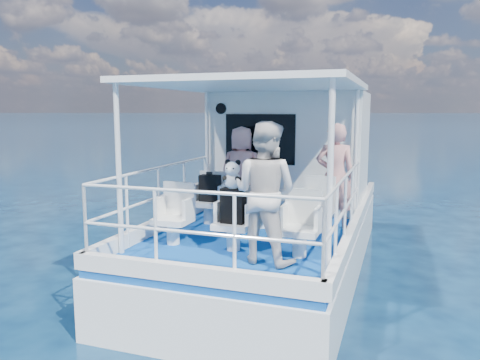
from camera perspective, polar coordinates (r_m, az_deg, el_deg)
name	(u,v)px	position (r m, az deg, el deg)	size (l,w,h in m)	color
ground	(257,285)	(7.64, 2.08, -12.71)	(2000.00, 2000.00, 0.00)	#071C36
hull	(273,266)	(8.55, 4.08, -10.41)	(3.00, 7.00, 1.60)	white
deck	(274,220)	(8.31, 4.14, -4.86)	(2.90, 6.90, 0.10)	#0B429A
cabin	(291,149)	(9.39, 6.27, 3.74)	(2.85, 2.00, 2.20)	white
canopy	(254,84)	(6.95, 1.72, 11.60)	(3.00, 3.20, 0.08)	white
canopy_posts	(253,162)	(6.93, 1.56, 2.17)	(2.77, 2.97, 2.20)	white
railings	(246,206)	(6.72, 0.70, -3.20)	(2.84, 3.59, 1.00)	white
seat_port_fwd	(209,212)	(7.80, -3.79, -3.92)	(0.48, 0.46, 0.38)	white
seat_center_fwd	(261,216)	(7.51, 2.57, -4.40)	(0.48, 0.46, 0.38)	white
seat_stbd_fwd	(317,220)	(7.31, 9.37, -4.85)	(0.48, 0.46, 0.38)	white
seat_port_aft	(173,231)	(6.66, -8.16, -6.13)	(0.48, 0.46, 0.38)	white
seat_center_aft	(233,236)	(6.31, -0.82, -6.86)	(0.48, 0.46, 0.38)	white
seat_stbd_aft	(299,242)	(6.07, 7.26, -7.54)	(0.48, 0.46, 0.38)	white
passenger_port_fwd	(242,171)	(8.29, 0.21, 1.06)	(0.59, 0.42, 1.59)	#E09791
passenger_stbd_fwd	(335,176)	(7.53, 11.52, 0.46)	(0.61, 0.40, 1.67)	#D18987
passenger_stbd_aft	(265,193)	(5.70, 3.05, -1.55)	(0.84, 0.66, 1.73)	silver
backpack_port	(210,188)	(7.70, -3.69, -1.00)	(0.33, 0.19, 0.43)	black
backpack_center	(233,206)	(6.18, -0.85, -3.16)	(0.31, 0.17, 0.47)	black
compact_camera	(209,173)	(7.69, -3.77, 0.82)	(0.09, 0.05, 0.05)	black
panda	(233,174)	(6.08, -0.88, 0.69)	(0.24, 0.20, 0.38)	silver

